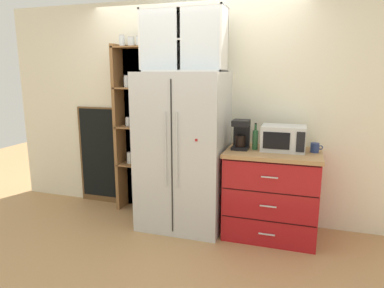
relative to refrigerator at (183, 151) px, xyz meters
The scene contains 11 objects.
ground_plane 0.86m from the refrigerator, 90.00° to the left, with size 10.71×10.71×0.00m, color tan.
wall_back_cream 0.58m from the refrigerator, 90.00° to the left, with size 5.01×0.10×2.55m, color silver.
refrigerator is the anchor object (origin of this frame).
pantry_shelf_column 0.82m from the refrigerator, 157.71° to the left, with size 0.49×0.28×2.15m.
counter_cabinet 1.05m from the refrigerator, ahead, with size 0.96×0.67×0.92m.
microwave 1.08m from the refrigerator, ahead, with size 0.44×0.33×0.26m.
coffee_maker 0.67m from the refrigerator, ahead, with size 0.17×0.20×0.31m.
mug_navy 1.38m from the refrigerator, ahead, with size 0.12×0.09×0.10m.
bottle_green 0.80m from the refrigerator, ahead, with size 0.06×0.06×0.28m.
upper_cabinet 1.18m from the refrigerator, 90.00° to the left, with size 0.89×0.32×0.65m.
chalkboard_menu 1.35m from the refrigerator, 165.42° to the left, with size 0.60×0.04×1.28m.
Camera 1 is at (1.22, -3.51, 1.71)m, focal length 31.99 mm.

